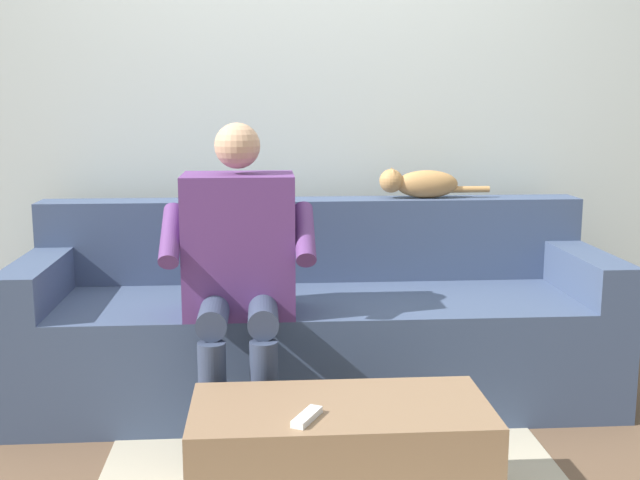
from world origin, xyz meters
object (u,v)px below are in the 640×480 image
Objects in this scene: person_solo_seated at (239,259)px; cat_on_backrest at (419,183)px; coffee_table at (340,460)px; remote_white at (307,417)px; couch at (317,326)px.

cat_on_backrest is (-0.82, -0.64, 0.22)m from person_solo_seated.
remote_white reaches higher than coffee_table.
cat_on_backrest is at bearing -110.58° from coffee_table.
cat_on_backrest is (-0.50, -1.32, 0.72)m from coffee_table.
coffee_table is 0.25m from remote_white.
remote_white is at bearing 45.41° from coffee_table.
coffee_table is at bearing 115.50° from person_solo_seated.
cat_on_backrest reaches higher than coffee_table.
person_solo_seated is at bearing 42.63° from remote_white.
coffee_table is at bearing 90.00° from couch.
person_solo_seated is 1.06m from cat_on_backrest.
cat_on_backrest is 1.64m from remote_white.
remote_white is (0.11, 1.16, 0.07)m from couch.
person_solo_seated reaches higher than remote_white.
couch is 17.49× the size of remote_white.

